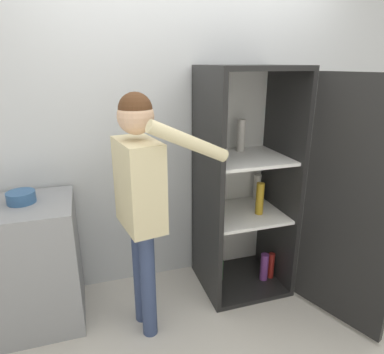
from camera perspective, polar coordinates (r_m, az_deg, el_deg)
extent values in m
plane|color=beige|center=(2.55, 6.22, -25.97)|extent=(12.00, 12.00, 0.00)
cube|color=silver|center=(2.78, -1.00, 8.05)|extent=(7.00, 0.06, 2.55)
cube|color=black|center=(3.09, 7.92, -16.48)|extent=(0.66, 0.63, 0.04)
cube|color=black|center=(2.53, 9.74, 17.54)|extent=(0.66, 0.63, 0.04)
cube|color=white|center=(2.94, 6.23, 0.65)|extent=(0.66, 0.03, 1.70)
cube|color=black|center=(2.57, 2.43, -1.94)|extent=(0.04, 0.63, 1.70)
cube|color=black|center=(2.84, 14.45, -0.53)|extent=(0.03, 0.63, 1.70)
cube|color=white|center=(2.78, 8.49, -6.00)|extent=(0.59, 0.56, 0.02)
cube|color=white|center=(2.63, 8.96, 3.15)|extent=(0.59, 0.56, 0.02)
cube|color=black|center=(2.47, 24.95, -4.63)|extent=(0.27, 0.64, 1.70)
cylinder|color=#B78C1E|center=(2.72, 11.22, -3.55)|extent=(0.06, 0.06, 0.25)
cylinder|color=#1E5123|center=(2.99, 4.53, -15.14)|extent=(0.07, 0.07, 0.18)
cylinder|color=beige|center=(2.76, 8.16, 6.89)|extent=(0.07, 0.07, 0.25)
cylinder|color=maroon|center=(3.07, 13.03, -14.17)|extent=(0.05, 0.05, 0.23)
cylinder|color=beige|center=(3.01, 10.80, -1.66)|extent=(0.06, 0.06, 0.22)
cylinder|color=#723884|center=(3.03, 11.94, -14.44)|extent=(0.07, 0.07, 0.24)
cylinder|color=#384770|center=(2.51, -8.62, -15.35)|extent=(0.10, 0.10, 0.79)
cylinder|color=#384770|center=(2.38, -7.31, -17.30)|extent=(0.10, 0.10, 0.79)
cube|color=beige|center=(2.13, -8.79, -1.26)|extent=(0.28, 0.42, 0.56)
sphere|color=#DBAD89|center=(2.03, -9.39, 9.99)|extent=(0.22, 0.22, 0.22)
sphere|color=#4C2D19|center=(2.02, -9.44, 11.05)|extent=(0.20, 0.20, 0.20)
cylinder|color=beige|center=(2.34, -10.50, -0.29)|extent=(0.08, 0.08, 0.53)
cylinder|color=beige|center=(1.95, -0.46, 5.86)|extent=(0.52, 0.16, 0.29)
cube|color=gray|center=(2.69, -26.05, -13.15)|extent=(0.71, 0.57, 0.91)
cylinder|color=#335B8E|center=(2.51, -26.60, -3.03)|extent=(0.18, 0.18, 0.08)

